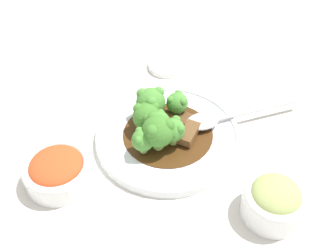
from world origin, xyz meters
name	(u,v)px	position (x,y,z in m)	size (l,w,h in m)	color
ground_plane	(168,139)	(0.00, 0.00, 0.00)	(4.00, 4.00, 0.00)	silver
main_plate	(168,136)	(0.00, 0.00, 0.01)	(0.26, 0.26, 0.02)	white
beef_strip_0	(166,117)	(-0.01, -0.03, 0.02)	(0.06, 0.05, 0.01)	#56331E
beef_strip_1	(189,133)	(-0.03, 0.02, 0.03)	(0.05, 0.05, 0.01)	brown
beef_strip_2	(187,120)	(-0.04, -0.01, 0.02)	(0.05, 0.06, 0.01)	brown
broccoli_floret_0	(159,122)	(0.02, 0.00, 0.05)	(0.04, 0.04, 0.05)	#7FA84C
broccoli_floret_1	(158,131)	(0.03, 0.03, 0.06)	(0.05, 0.05, 0.06)	#8EB756
broccoli_floret_2	(151,102)	(0.02, -0.05, 0.05)	(0.05, 0.05, 0.06)	#7FA84C
broccoli_floret_3	(174,129)	(0.00, 0.03, 0.05)	(0.04, 0.04, 0.05)	#7FA84C
broccoli_floret_4	(143,140)	(0.05, 0.03, 0.05)	(0.04, 0.04, 0.05)	#7FA84C
broccoli_floret_5	(147,116)	(0.03, -0.02, 0.05)	(0.05, 0.05, 0.05)	#8EB756
broccoli_floret_6	(177,103)	(-0.03, -0.04, 0.05)	(0.04, 0.04, 0.04)	#8EB756
serving_spoon	(213,119)	(-0.08, 0.00, 0.03)	(0.23, 0.04, 0.01)	silver
side_bowl_kimchi	(57,170)	(0.19, 0.03, 0.03)	(0.11, 0.11, 0.05)	white
side_bowl_appetizer	(274,200)	(-0.10, 0.19, 0.03)	(0.09, 0.09, 0.06)	white
sauce_dish	(167,65)	(-0.06, -0.20, 0.01)	(0.08, 0.08, 0.01)	white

